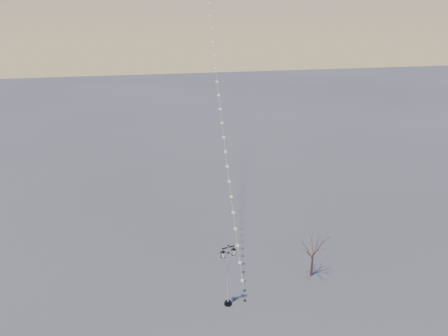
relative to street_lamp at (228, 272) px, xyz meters
name	(u,v)px	position (x,y,z in m)	size (l,w,h in m)	color
ground	(228,306)	(-0.05, -0.16, -3.09)	(300.00, 300.00, 0.00)	#474747
street_lamp	(228,272)	(0.00, 0.00, 0.00)	(1.40, 0.68, 5.59)	black
bare_tree	(313,248)	(8.42, 2.22, -0.28)	(2.44, 2.44, 4.05)	brown
kite_train	(214,32)	(3.16, 19.29, 17.66)	(3.99, 39.00, 41.72)	black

